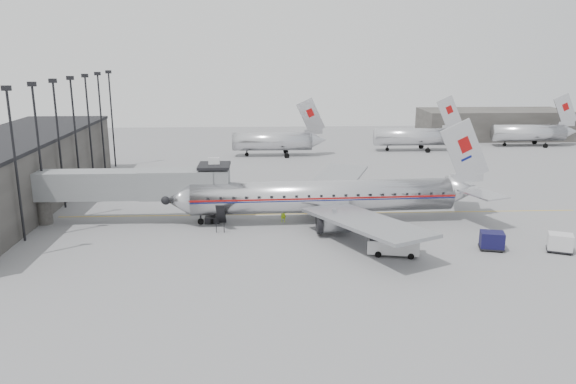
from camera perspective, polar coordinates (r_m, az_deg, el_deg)
The scene contains 14 objects.
ground at distance 59.21m, azimuth 1.10°, elevation -3.90°, with size 160.00×160.00×0.00m, color slate.
terminal at distance 74.15m, azimuth -26.69°, elevation 1.50°, with size 12.00×46.00×8.00m, color #353331.
hangar at distance 126.85m, azimuth 20.10°, elevation 6.50°, with size 30.00×12.00×6.00m, color #353331.
apron_line at distance 65.16m, azimuth 3.39°, elevation -2.19°, with size 0.15×60.00×0.01m, color gold.
jet_bridge at distance 62.82m, azimuth -14.46°, elevation 0.67°, with size 21.00×6.20×7.10m.
floodlight_masts at distance 73.78m, azimuth -21.52°, elevation 5.44°, with size 0.90×42.25×15.25m.
distant_aircraft_near at distance 99.38m, azimuth -1.50°, elevation 5.24°, with size 16.39×3.20×10.26m.
distant_aircraft_mid at distance 107.02m, azimuth 12.58°, elevation 5.56°, with size 16.39×3.20×10.26m.
distant_aircraft_far at distance 119.17m, azimuth 23.34°, elevation 5.61°, with size 16.39×3.20×10.26m.
airliner at distance 61.61m, azimuth 4.18°, elevation -0.45°, with size 35.78×33.12×11.31m.
service_van at distance 52.86m, azimuth 10.73°, elevation -5.13°, with size 4.97×2.74×2.21m.
baggage_cart_navy at distance 56.75m, azimuth 20.01°, elevation -4.64°, with size 2.58×2.18×1.76m.
baggage_cart_white at distance 58.66m, azimuth 25.92°, elevation -4.63°, with size 2.73×2.45×1.76m.
ramp_worker at distance 61.73m, azimuth -0.46°, elevation -2.27°, with size 0.64×0.42×1.77m, color #9BCC18.
Camera 1 is at (-3.72, -56.08, 18.66)m, focal length 35.00 mm.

